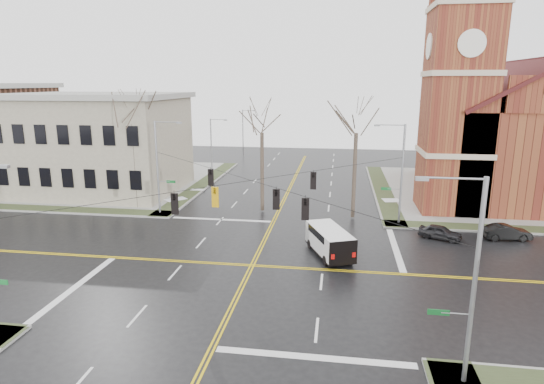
# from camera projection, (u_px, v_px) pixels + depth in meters

# --- Properties ---
(ground) EXTENTS (120.00, 120.00, 0.00)m
(ground) POSITION_uv_depth(u_px,v_px,m) (252.00, 265.00, 32.32)
(ground) COLOR black
(ground) RESTS_ON ground
(sidewalks) EXTENTS (80.00, 80.00, 0.17)m
(sidewalks) POSITION_uv_depth(u_px,v_px,m) (252.00, 264.00, 32.30)
(sidewalks) COLOR gray
(sidewalks) RESTS_ON ground
(road_markings) EXTENTS (100.00, 100.00, 0.01)m
(road_markings) POSITION_uv_depth(u_px,v_px,m) (252.00, 265.00, 32.32)
(road_markings) COLOR gold
(road_markings) RESTS_ON ground
(church) EXTENTS (24.28, 27.48, 27.50)m
(church) POSITION_uv_depth(u_px,v_px,m) (511.00, 122.00, 50.64)
(church) COLOR maroon
(church) RESTS_ON ground
(civic_building_a) EXTENTS (18.00, 14.00, 11.00)m
(civic_building_a) POSITION_uv_depth(u_px,v_px,m) (100.00, 145.00, 53.39)
(civic_building_a) COLOR gray
(civic_building_a) RESTS_ON ground
(signal_pole_ne) EXTENTS (2.75, 0.22, 9.00)m
(signal_pole_ne) POSITION_uv_depth(u_px,v_px,m) (400.00, 171.00, 40.60)
(signal_pole_ne) COLOR gray
(signal_pole_ne) RESTS_ON ground
(signal_pole_nw) EXTENTS (2.75, 0.22, 9.00)m
(signal_pole_nw) POSITION_uv_depth(u_px,v_px,m) (159.00, 165.00, 43.82)
(signal_pole_nw) COLOR gray
(signal_pole_nw) RESTS_ON ground
(signal_pole_se) EXTENTS (2.75, 0.22, 9.00)m
(signal_pole_se) POSITION_uv_depth(u_px,v_px,m) (471.00, 278.00, 18.49)
(signal_pole_se) COLOR gray
(signal_pole_se) RESTS_ON ground
(span_wires) EXTENTS (23.02, 23.02, 0.03)m
(span_wires) POSITION_uv_depth(u_px,v_px,m) (251.00, 180.00, 30.86)
(span_wires) COLOR black
(span_wires) RESTS_ON ground
(traffic_signals) EXTENTS (8.21, 8.26, 1.30)m
(traffic_signals) POSITION_uv_depth(u_px,v_px,m) (249.00, 193.00, 30.40)
(traffic_signals) COLOR black
(traffic_signals) RESTS_ON ground
(streetlight_north_a) EXTENTS (2.30, 0.20, 8.00)m
(streetlight_north_a) POSITION_uv_depth(u_px,v_px,m) (212.00, 147.00, 59.71)
(streetlight_north_a) COLOR gray
(streetlight_north_a) RESTS_ON ground
(streetlight_north_b) EXTENTS (2.30, 0.20, 8.00)m
(streetlight_north_b) POSITION_uv_depth(u_px,v_px,m) (244.00, 131.00, 78.94)
(streetlight_north_b) COLOR gray
(streetlight_north_b) RESTS_ON ground
(cargo_van) EXTENTS (3.96, 5.75, 2.05)m
(cargo_van) POSITION_uv_depth(u_px,v_px,m) (329.00, 239.00, 34.14)
(cargo_van) COLOR white
(cargo_van) RESTS_ON ground
(parked_car_a) EXTENTS (3.70, 2.68, 1.17)m
(parked_car_a) POSITION_uv_depth(u_px,v_px,m) (440.00, 232.00, 37.67)
(parked_car_a) COLOR black
(parked_car_a) RESTS_ON ground
(parked_car_b) EXTENTS (3.97, 1.75, 1.27)m
(parked_car_b) POSITION_uv_depth(u_px,v_px,m) (506.00, 232.00, 37.52)
(parked_car_b) COLOR black
(parked_car_b) RESTS_ON ground
(tree_nw_far) EXTENTS (4.00, 4.00, 12.79)m
(tree_nw_far) POSITION_uv_depth(u_px,v_px,m) (132.00, 118.00, 44.89)
(tree_nw_far) COLOR #382E24
(tree_nw_far) RESTS_ON ground
(tree_nw_near) EXTENTS (4.00, 4.00, 11.69)m
(tree_nw_near) POSITION_uv_depth(u_px,v_px,m) (262.00, 127.00, 43.82)
(tree_nw_near) COLOR #382E24
(tree_nw_near) RESTS_ON ground
(tree_ne) EXTENTS (4.00, 4.00, 12.02)m
(tree_ne) POSITION_uv_depth(u_px,v_px,m) (356.00, 127.00, 41.46)
(tree_ne) COLOR #382E24
(tree_ne) RESTS_ON ground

